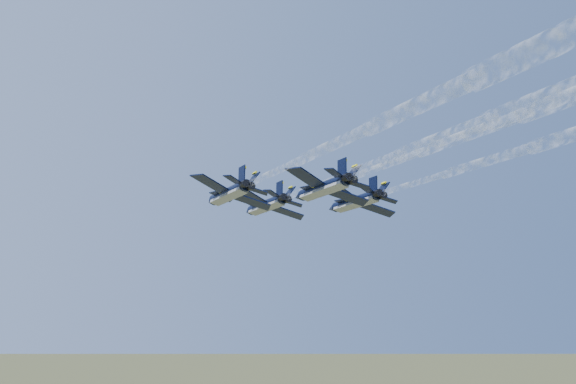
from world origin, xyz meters
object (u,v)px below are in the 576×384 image
jet_lead (266,205)px  jet_left (229,193)px  jet_slot (323,188)px  jet_right (355,202)px

jet_lead → jet_left: 14.70m
jet_slot → jet_lead: bearing=88.3°
jet_left → jet_lead: bearing=44.4°
jet_lead → jet_right: same height
jet_lead → jet_left: size_ratio=1.00×
jet_lead → jet_slot: 21.01m
jet_right → jet_slot: 15.85m
jet_slot → jet_left: bearing=132.6°
jet_right → jet_left: bearing=-179.7°
jet_lead → jet_left: same height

